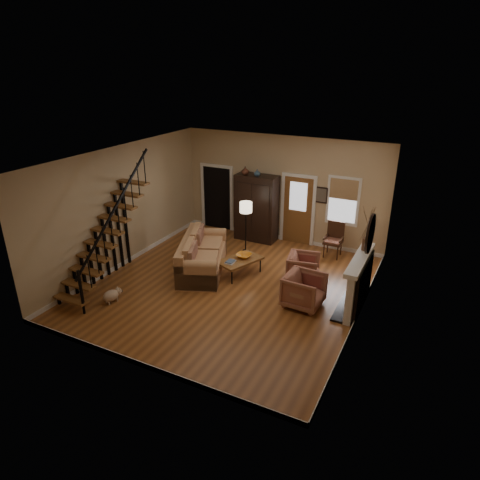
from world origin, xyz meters
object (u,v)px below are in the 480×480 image
at_px(sofa, 203,254).
at_px(armoire, 256,208).
at_px(coffee_table, 240,267).
at_px(floor_lamp, 246,228).
at_px(armchair_left, 304,290).
at_px(armchair_right, 303,268).
at_px(side_chair, 333,240).

bearing_deg(sofa, armoire, 59.04).
relative_size(armoire, sofa, 0.86).
height_order(coffee_table, floor_lamp, floor_lamp).
xyz_separation_m(armchair_left, armchair_right, (-0.42, 1.18, -0.04)).
xyz_separation_m(sofa, floor_lamp, (0.54, 1.56, 0.33)).
distance_m(sofa, armchair_right, 2.73).
height_order(sofa, armchair_left, sofa).
bearing_deg(coffee_table, armoire, 104.57).
bearing_deg(armchair_left, coffee_table, 73.23).
height_order(armoire, armchair_right, armoire).
bearing_deg(armoire, armchair_right, -41.48).
height_order(coffee_table, side_chair, side_chair).
distance_m(armchair_left, side_chair, 2.99).
bearing_deg(armchair_right, side_chair, -19.31).
bearing_deg(side_chair, armchair_right, -99.09).
bearing_deg(sofa, coffee_table, -11.51).
bearing_deg(coffee_table, armchair_left, -19.91).
relative_size(armchair_right, floor_lamp, 0.51).
xyz_separation_m(sofa, armchair_left, (3.07, -0.54, -0.06)).
relative_size(armchair_left, armchair_right, 1.10).
bearing_deg(floor_lamp, armchair_left, -39.74).
xyz_separation_m(armoire, armchair_left, (2.68, -3.18, -0.65)).
xyz_separation_m(armchair_right, floor_lamp, (-2.11, 0.92, 0.42)).
bearing_deg(armchair_left, sofa, 83.15).
bearing_deg(sofa, side_chair, 17.15).
distance_m(coffee_table, armchair_right, 1.69).
height_order(sofa, side_chair, side_chair).
height_order(armchair_right, side_chair, side_chair).
relative_size(armchair_right, side_chair, 0.78).
relative_size(coffee_table, floor_lamp, 0.74).
relative_size(sofa, armchair_left, 2.79).
distance_m(coffee_table, side_chair, 2.96).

